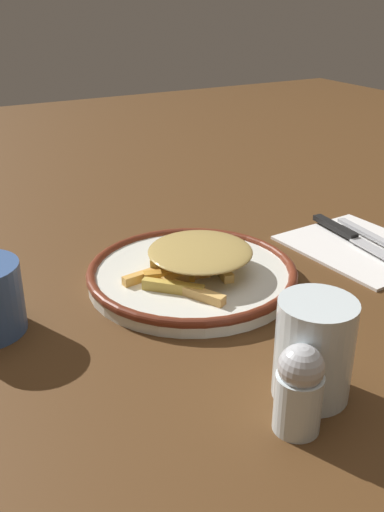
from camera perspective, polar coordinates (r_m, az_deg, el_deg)
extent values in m
plane|color=#4E3016|center=(0.73, 0.00, -2.62)|extent=(2.60, 2.60, 0.00)
cylinder|color=silver|center=(0.72, 0.00, -2.04)|extent=(0.26, 0.26, 0.02)
torus|color=maroon|center=(0.72, 0.00, -1.44)|extent=(0.26, 0.26, 0.01)
cube|color=gold|center=(0.70, -0.22, -1.85)|extent=(0.08, 0.02, 0.01)
cube|color=#EAB45F|center=(0.66, 0.07, -3.52)|extent=(0.05, 0.08, 0.01)
cube|color=gold|center=(0.72, 0.18, -1.05)|extent=(0.05, 0.06, 0.01)
cube|color=gold|center=(0.73, 0.82, -0.73)|extent=(0.06, 0.06, 0.01)
cube|color=gold|center=(0.70, -1.44, -1.79)|extent=(0.08, 0.03, 0.01)
cube|color=#E0BB55|center=(0.78, -0.30, 1.13)|extent=(0.09, 0.03, 0.01)
cube|color=gold|center=(0.72, 0.06, -0.81)|extent=(0.07, 0.02, 0.01)
cube|color=gold|center=(0.72, -0.67, 0.14)|extent=(0.07, 0.01, 0.01)
cube|color=#DFB257|center=(0.69, -0.02, -1.10)|extent=(0.06, 0.05, 0.01)
cube|color=#DEBD63|center=(0.71, -0.54, -0.41)|extent=(0.09, 0.05, 0.01)
cube|color=#E7A84C|center=(0.71, -3.36, -1.52)|extent=(0.10, 0.02, 0.01)
cube|color=#E8C366|center=(0.72, 2.60, -0.98)|extent=(0.03, 0.08, 0.01)
cube|color=gold|center=(0.67, -1.87, -3.08)|extent=(0.06, 0.06, 0.01)
cube|color=gold|center=(0.72, -0.13, -0.98)|extent=(0.07, 0.05, 0.01)
cube|color=#E2B960|center=(0.71, 0.47, -0.23)|extent=(0.06, 0.05, 0.01)
ellipsoid|color=tan|center=(0.71, 0.82, 0.49)|extent=(0.17, 0.18, 0.01)
cube|color=#206E28|center=(0.71, -0.19, 1.04)|extent=(0.00, 0.00, 0.00)
cube|color=#326B20|center=(0.72, 1.21, 1.22)|extent=(0.00, 0.00, 0.00)
cube|color=#27732A|center=(0.68, 2.61, -0.36)|extent=(0.00, 0.00, 0.00)
cube|color=#3A6036|center=(0.71, 1.49, 1.04)|extent=(0.00, 0.00, 0.00)
cube|color=white|center=(0.85, 16.22, 0.90)|extent=(0.18, 0.21, 0.01)
cube|color=silver|center=(0.88, 16.67, 2.17)|extent=(0.02, 0.11, 0.01)
cube|color=black|center=(0.89, 13.80, 2.81)|extent=(0.02, 0.09, 0.01)
cube|color=silver|center=(0.82, 18.27, 0.09)|extent=(0.03, 0.12, 0.00)
cylinder|color=silver|center=(0.53, 11.84, -8.94)|extent=(0.07, 0.07, 0.09)
cylinder|color=silver|center=(0.50, 10.31, -13.92)|extent=(0.04, 0.04, 0.05)
sphere|color=#B7BABF|center=(0.48, 10.63, -10.63)|extent=(0.04, 0.04, 0.04)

